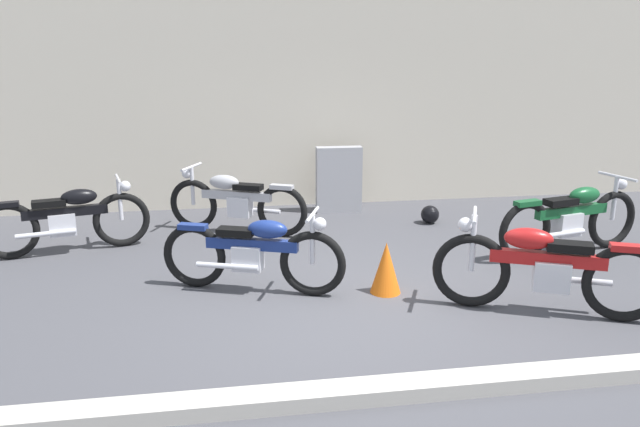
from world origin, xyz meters
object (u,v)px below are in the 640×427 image
(motorcycle_silver, at_px, (236,202))
(motorcycle_black, at_px, (68,219))
(helmet, at_px, (430,214))
(motorcycle_green, at_px, (572,218))
(motorcycle_blue, at_px, (254,253))
(stone_marker, at_px, (339,180))
(traffic_cone, at_px, (386,268))
(motorcycle_red, at_px, (544,268))

(motorcycle_silver, relative_size, motorcycle_black, 0.95)
(helmet, xyz_separation_m, motorcycle_green, (1.26, -1.59, 0.32))
(motorcycle_green, xyz_separation_m, motorcycle_silver, (-4.08, 1.57, -0.02))
(motorcycle_blue, relative_size, motorcycle_black, 0.96)
(stone_marker, relative_size, traffic_cone, 1.86)
(motorcycle_green, distance_m, motorcycle_black, 6.24)
(stone_marker, relative_size, motorcycle_silver, 0.54)
(helmet, bearing_deg, stone_marker, 144.03)
(motorcycle_silver, bearing_deg, stone_marker, -126.41)
(stone_marker, bearing_deg, motorcycle_black, -158.90)
(motorcycle_blue, relative_size, motorcycle_red, 0.95)
(helmet, height_order, motorcycle_black, motorcycle_black)
(motorcycle_blue, distance_m, motorcycle_silver, 2.18)
(traffic_cone, bearing_deg, motorcycle_blue, 169.55)
(stone_marker, xyz_separation_m, motorcycle_red, (1.23, -4.06, -0.05))
(stone_marker, distance_m, motorcycle_silver, 1.84)
(stone_marker, distance_m, motorcycle_blue, 3.40)
(motorcycle_silver, xyz_separation_m, motorcycle_red, (2.84, -3.17, 0.02))
(motorcycle_red, bearing_deg, traffic_cone, -5.17)
(helmet, distance_m, motorcycle_black, 4.94)
(stone_marker, height_order, motorcycle_green, stone_marker)
(motorcycle_blue, height_order, motorcycle_silver, motorcycle_silver)
(motorcycle_blue, bearing_deg, motorcycle_red, -0.24)
(motorcycle_red, bearing_deg, motorcycle_black, -4.47)
(helmet, distance_m, motorcycle_blue, 3.47)
(motorcycle_green, distance_m, motorcycle_silver, 4.37)
(traffic_cone, height_order, motorcycle_green, motorcycle_green)
(traffic_cone, distance_m, motorcycle_green, 2.73)
(motorcycle_blue, relative_size, motorcycle_green, 0.91)
(motorcycle_black, xyz_separation_m, motorcycle_red, (4.93, -2.63, 0.03))
(motorcycle_silver, bearing_deg, traffic_cone, 146.37)
(stone_marker, bearing_deg, motorcycle_blue, -115.78)
(motorcycle_blue, distance_m, motorcycle_red, 2.88)
(motorcycle_blue, bearing_deg, traffic_cone, 9.45)
(helmet, height_order, traffic_cone, traffic_cone)
(helmet, bearing_deg, motorcycle_green, -51.48)
(traffic_cone, height_order, motorcycle_red, motorcycle_red)
(helmet, distance_m, traffic_cone, 2.78)
(motorcycle_green, distance_m, motorcycle_red, 2.02)
(traffic_cone, distance_m, motorcycle_red, 1.55)
(helmet, xyz_separation_m, motorcycle_silver, (-2.81, -0.02, 0.31))
(motorcycle_silver, bearing_deg, motorcycle_black, 39.27)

